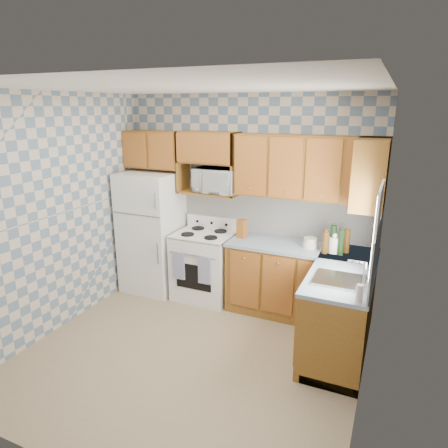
{
  "coord_description": "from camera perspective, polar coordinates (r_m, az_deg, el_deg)",
  "views": [
    {
      "loc": [
        1.81,
        -3.23,
        2.53
      ],
      "look_at": [
        0.05,
        0.75,
        1.25
      ],
      "focal_mm": 32.0,
      "sensor_mm": 36.0,
      "label": 1
    }
  ],
  "objects": [
    {
      "name": "cooktop",
      "position": [
        5.31,
        -2.85,
        -1.47
      ],
      "size": [
        0.76,
        0.65,
        0.02
      ],
      "primitive_type": "cube",
      "color": "silver",
      "rests_on": "stove_body"
    },
    {
      "name": "right_wall",
      "position": [
        3.44,
        20.58,
        -4.77
      ],
      "size": [
        0.02,
        3.2,
        2.7
      ],
      "primitive_type": "cube",
      "color": "slate",
      "rests_on": "ground"
    },
    {
      "name": "window",
      "position": [
        3.84,
        20.97,
        -1.08
      ],
      "size": [
        0.02,
        0.66,
        0.86
      ],
      "primitive_type": "cube",
      "color": "white",
      "rests_on": "right_wall"
    },
    {
      "name": "refrigerator",
      "position": [
        5.7,
        -10.21,
        -1.13
      ],
      "size": [
        0.75,
        0.7,
        1.68
      ],
      "primitive_type": "cube",
      "color": "white",
      "rests_on": "floor"
    },
    {
      "name": "stove_body",
      "position": [
        5.46,
        -2.78,
        -6.01
      ],
      "size": [
        0.76,
        0.65,
        0.9
      ],
      "primitive_type": "cube",
      "color": "white",
      "rests_on": "floor"
    },
    {
      "name": "back_wall",
      "position": [
        5.29,
        3.23,
        3.48
      ],
      "size": [
        3.4,
        0.02,
        2.7
      ],
      "primitive_type": "cube",
      "color": "slate",
      "rests_on": "ground"
    },
    {
      "name": "bottle_0",
      "position": [
        4.74,
        15.29,
        -2.03
      ],
      "size": [
        0.07,
        0.07,
        0.32
      ],
      "primitive_type": "cylinder",
      "color": "black",
      "rests_on": "countertop_back"
    },
    {
      "name": "bottle_3",
      "position": [
        4.69,
        14.27,
        -2.58
      ],
      "size": [
        0.07,
        0.07,
        0.26
      ],
      "primitive_type": "cylinder",
      "color": "#4E3210",
      "rests_on": "countertop_back"
    },
    {
      "name": "electric_kettle",
      "position": [
        4.75,
        15.47,
        -2.89
      ],
      "size": [
        0.14,
        0.14,
        0.18
      ],
      "primitive_type": "cylinder",
      "color": "white",
      "rests_on": "countertop_back"
    },
    {
      "name": "dish_towel_left",
      "position": [
        5.24,
        -6.51,
        -5.96
      ],
      "size": [
        0.17,
        0.02,
        0.36
      ],
      "primitive_type": "cube",
      "color": "navy",
      "rests_on": "stove_body"
    },
    {
      "name": "floor",
      "position": [
        4.49,
        -4.69,
        -18.0
      ],
      "size": [
        3.4,
        3.4,
        0.0
      ],
      "primitive_type": "plane",
      "color": "#846D51",
      "rests_on": "ground"
    },
    {
      "name": "upper_cabinets_back",
      "position": [
        4.82,
        11.92,
        7.92
      ],
      "size": [
        1.75,
        0.33,
        0.74
      ],
      "primitive_type": "cube",
      "color": "brown",
      "rests_on": "back_wall"
    },
    {
      "name": "countertop_back",
      "position": [
        4.91,
        10.92,
        -3.31
      ],
      "size": [
        1.77,
        0.63,
        0.04
      ],
      "primitive_type": "cube",
      "color": "gray",
      "rests_on": "base_cabinets_back"
    },
    {
      "name": "dish_towel_right",
      "position": [
        5.07,
        -2.82,
        -6.64
      ],
      "size": [
        0.17,
        0.02,
        0.36
      ],
      "primitive_type": "cube",
      "color": "navy",
      "rests_on": "stove_body"
    },
    {
      "name": "upper_cabinets_fridge",
      "position": [
        5.63,
        -9.87,
        10.44
      ],
      "size": [
        0.82,
        0.33,
        0.5
      ],
      "primitive_type": "cube",
      "color": "brown",
      "rests_on": "back_wall"
    },
    {
      "name": "base_cabinets_right",
      "position": [
        4.56,
        16.31,
        -11.61
      ],
      "size": [
        0.6,
        1.6,
        0.88
      ],
      "primitive_type": "cube",
      "color": "brown",
      "rests_on": "floor"
    },
    {
      "name": "countertop_right",
      "position": [
        4.37,
        16.73,
        -6.26
      ],
      "size": [
        0.63,
        1.6,
        0.04
      ],
      "primitive_type": "cube",
      "color": "gray",
      "rests_on": "base_cabinets_right"
    },
    {
      "name": "bottle_2",
      "position": [
        4.77,
        17.13,
        -2.34
      ],
      "size": [
        0.07,
        0.07,
        0.28
      ],
      "primitive_type": "cylinder",
      "color": "#4E3210",
      "rests_on": "countertop_back"
    },
    {
      "name": "sink",
      "position": [
        4.04,
        16.16,
        -7.73
      ],
      "size": [
        0.48,
        0.4,
        0.03
      ],
      "primitive_type": "cube",
      "color": "#B7B7BC",
      "rests_on": "countertop_right"
    },
    {
      "name": "base_cabinets_back",
      "position": [
        5.09,
        10.65,
        -8.17
      ],
      "size": [
        1.75,
        0.6,
        0.88
      ],
      "primitive_type": "cube",
      "color": "brown",
      "rests_on": "floor"
    },
    {
      "name": "knife_block",
      "position": [
        5.1,
        2.56,
        -0.66
      ],
      "size": [
        0.12,
        0.12,
        0.23
      ],
      "primitive_type": "cube",
      "rotation": [
        0.0,
        0.0,
        -0.17
      ],
      "color": "brown",
      "rests_on": "countertop_back"
    },
    {
      "name": "backsplash_right",
      "position": [
        4.25,
        20.99,
        -3.0
      ],
      "size": [
        0.02,
        1.6,
        0.56
      ],
      "primitive_type": "cube",
      "color": "white",
      "rests_on": "right_wall"
    },
    {
      "name": "upper_cabinets_right",
      "position": [
        4.54,
        20.23,
        6.77
      ],
      "size": [
        0.33,
        0.7,
        0.74
      ],
      "primitive_type": "cube",
      "color": "brown",
      "rests_on": "right_wall"
    },
    {
      "name": "microwave",
      "position": [
        5.24,
        -0.92,
        6.28
      ],
      "size": [
        0.59,
        0.41,
        0.32
      ],
      "primitive_type": "imported",
      "rotation": [
        0.0,
        0.0,
        -0.03
      ],
      "color": "white",
      "rests_on": "microwave_shelf"
    },
    {
      "name": "microwave_shelf",
      "position": [
        5.31,
        -2.15,
        4.47
      ],
      "size": [
        0.8,
        0.33,
        0.03
      ],
      "primitive_type": "cube",
      "color": "brown",
      "rests_on": "back_wall"
    },
    {
      "name": "backsplash_back",
      "position": [
        5.2,
        7.29,
        1.42
      ],
      "size": [
        2.6,
        0.02,
        0.56
      ],
      "primitive_type": "cube",
      "color": "white",
      "rests_on": "back_wall"
    },
    {
      "name": "backguard",
      "position": [
        5.52,
        -1.59,
        0.27
      ],
      "size": [
        0.76,
        0.08,
        0.17
      ],
      "primitive_type": "cube",
      "color": "white",
      "rests_on": "cooktop"
    },
    {
      "name": "food_containers",
      "position": [
        4.86,
        12.23,
        -2.62
      ],
      "size": [
        0.18,
        0.18,
        0.12
      ],
      "primitive_type": null,
      "color": "beige",
      "rests_on": "countertop_back"
    },
    {
      "name": "soap_bottle",
      "position": [
        3.63,
        18.79,
        -9.44
      ],
      "size": [
        0.06,
        0.06,
        0.17
      ],
      "primitive_type": "cylinder",
      "color": "beige",
      "rests_on": "countertop_right"
    },
    {
      "name": "bottle_1",
      "position": [
        4.68,
        16.38,
        -2.51
      ],
      "size": [
        0.07,
        0.07,
        0.3
      ],
      "primitive_type": "cylinder",
      "color": "black",
      "rests_on": "countertop_back"
    }
  ]
}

